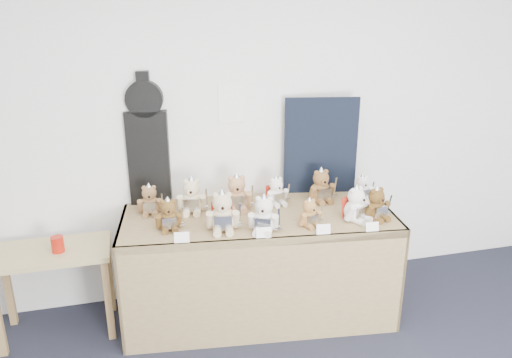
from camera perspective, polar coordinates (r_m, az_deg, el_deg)
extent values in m
plane|color=white|center=(3.93, -2.62, 5.25)|extent=(6.00, 0.00, 6.00)
cube|color=white|center=(3.87, -2.80, 8.63)|extent=(0.21, 0.00, 0.30)
cube|color=brown|center=(3.73, 0.26, -4.40)|extent=(2.10, 1.07, 0.06)
cube|color=brown|center=(3.55, 1.18, -12.82)|extent=(2.00, 0.26, 0.84)
cube|color=brown|center=(3.91, -14.61, -10.27)|extent=(0.12, 0.83, 0.84)
cube|color=brown|center=(4.14, 14.19, -8.45)|extent=(0.12, 0.83, 0.84)
cube|color=tan|center=(3.84, -22.41, -7.76)|extent=(0.81, 0.45, 0.04)
cube|color=olive|center=(4.23, -26.49, -11.01)|extent=(0.05, 0.05, 0.63)
cube|color=olive|center=(3.80, -16.50, -13.14)|extent=(0.05, 0.05, 0.63)
cube|color=olive|center=(4.12, -16.42, -10.42)|extent=(0.05, 0.05, 0.63)
cube|color=black|center=(3.88, -12.15, 2.34)|extent=(0.32, 0.14, 0.73)
cylinder|color=black|center=(3.77, -12.64, 8.95)|extent=(0.28, 0.14, 0.27)
cube|color=black|center=(3.75, -12.77, 10.58)|extent=(0.10, 0.10, 0.18)
cube|color=black|center=(4.04, 7.41, 3.75)|extent=(0.58, 0.13, 0.79)
cylinder|color=#AE180B|center=(3.76, -21.73, -6.94)|extent=(0.09, 0.09, 0.11)
ellipsoid|color=brown|center=(3.50, -9.93, -4.69)|extent=(0.15, 0.13, 0.15)
sphere|color=brown|center=(3.46, -10.02, -3.20)|extent=(0.11, 0.11, 0.11)
cylinder|color=brown|center=(3.42, -9.96, -3.62)|extent=(0.05, 0.03, 0.05)
sphere|color=black|center=(3.41, -9.94, -3.73)|extent=(0.02, 0.02, 0.02)
sphere|color=brown|center=(3.44, -10.65, -2.60)|extent=(0.03, 0.03, 0.03)
sphere|color=brown|center=(3.45, -9.48, -2.51)|extent=(0.03, 0.03, 0.03)
cylinder|color=brown|center=(3.48, -11.07, -4.80)|extent=(0.04, 0.08, 0.11)
cylinder|color=brown|center=(3.48, -8.76, -4.61)|extent=(0.04, 0.08, 0.11)
cylinder|color=brown|center=(3.47, -10.38, -5.72)|extent=(0.05, 0.10, 0.04)
cylinder|color=brown|center=(3.47, -9.28, -5.62)|extent=(0.05, 0.10, 0.04)
cube|color=silver|center=(3.45, -9.86, -5.02)|extent=(0.10, 0.02, 0.08)
cone|color=silver|center=(3.44, -10.07, -2.50)|extent=(0.09, 0.09, 0.07)
cube|color=silver|center=(3.47, -8.40, -4.32)|extent=(0.01, 0.04, 0.15)
cube|color=silver|center=(3.49, -8.35, -5.20)|extent=(0.04, 0.01, 0.01)
ellipsoid|color=#CCB690|center=(3.44, -3.84, -4.61)|extent=(0.21, 0.18, 0.19)
sphere|color=#CCB690|center=(3.39, -3.89, -2.69)|extent=(0.14, 0.14, 0.14)
cylinder|color=#CCB690|center=(3.34, -3.84, -3.23)|extent=(0.06, 0.04, 0.06)
sphere|color=black|center=(3.32, -3.82, -3.37)|extent=(0.02, 0.02, 0.02)
sphere|color=#CCB690|center=(3.37, -4.66, -1.89)|extent=(0.04, 0.04, 0.04)
sphere|color=#CCB690|center=(3.37, -3.16, -1.83)|extent=(0.04, 0.04, 0.04)
cylinder|color=#CCB690|center=(3.41, -5.31, -4.68)|extent=(0.07, 0.11, 0.14)
cylinder|color=#CCB690|center=(3.42, -2.35, -4.56)|extent=(0.07, 0.11, 0.14)
cylinder|color=#CCB690|center=(3.40, -4.48, -5.89)|extent=(0.07, 0.13, 0.06)
cylinder|color=#CCB690|center=(3.40, -3.06, -5.83)|extent=(0.07, 0.13, 0.06)
cube|color=silver|center=(3.37, -3.78, -5.03)|extent=(0.12, 0.04, 0.10)
cone|color=silver|center=(3.37, -3.91, -1.79)|extent=(0.12, 0.12, 0.09)
cube|color=silver|center=(3.39, -1.87, -4.21)|extent=(0.02, 0.05, 0.19)
cube|color=silver|center=(3.42, -1.86, -5.34)|extent=(0.06, 0.02, 0.01)
cube|color=#A52112|center=(3.49, -3.91, -3.93)|extent=(0.15, 0.05, 0.17)
ellipsoid|color=silver|center=(3.42, 0.91, -4.83)|extent=(0.21, 0.20, 0.17)
sphere|color=silver|center=(3.37, 0.92, -3.08)|extent=(0.12, 0.12, 0.12)
cylinder|color=silver|center=(3.33, 0.80, -3.58)|extent=(0.06, 0.05, 0.05)
sphere|color=black|center=(3.31, 0.76, -3.70)|extent=(0.02, 0.02, 0.02)
sphere|color=silver|center=(3.36, 0.24, -2.28)|extent=(0.04, 0.04, 0.04)
sphere|color=silver|center=(3.35, 1.61, -2.36)|extent=(0.04, 0.04, 0.04)
cylinder|color=silver|center=(3.40, -0.48, -4.77)|extent=(0.08, 0.10, 0.13)
cylinder|color=silver|center=(3.39, 2.22, -4.93)|extent=(0.08, 0.10, 0.13)
cylinder|color=silver|center=(3.39, 0.13, -5.95)|extent=(0.09, 0.12, 0.05)
cylinder|color=silver|center=(3.38, 1.42, -6.03)|extent=(0.09, 0.12, 0.05)
cube|color=silver|center=(3.36, 0.76, -5.23)|extent=(0.11, 0.06, 0.09)
cone|color=silver|center=(3.35, 0.93, -2.25)|extent=(0.11, 0.11, 0.08)
cube|color=silver|center=(3.36, 2.63, -4.65)|extent=(0.03, 0.04, 0.18)
cube|color=silver|center=(3.39, 2.62, -5.69)|extent=(0.05, 0.03, 0.01)
ellipsoid|color=#A2723D|center=(3.52, 6.07, -4.45)|extent=(0.16, 0.14, 0.13)
sphere|color=#A2723D|center=(3.49, 6.12, -3.13)|extent=(0.10, 0.10, 0.10)
cylinder|color=#A2723D|center=(3.46, 6.51, -3.47)|extent=(0.04, 0.03, 0.04)
sphere|color=black|center=(3.45, 6.65, -3.55)|extent=(0.02, 0.02, 0.02)
sphere|color=#A2723D|center=(3.46, 5.71, -2.66)|extent=(0.03, 0.03, 0.03)
sphere|color=#A2723D|center=(3.49, 6.56, -2.46)|extent=(0.03, 0.03, 0.03)
cylinder|color=#A2723D|center=(3.47, 5.38, -4.66)|extent=(0.05, 0.08, 0.10)
cylinder|color=#A2723D|center=(3.54, 7.06, -4.24)|extent=(0.05, 0.08, 0.10)
cylinder|color=#A2723D|center=(3.49, 6.08, -5.39)|extent=(0.06, 0.09, 0.04)
cylinder|color=#A2723D|center=(3.52, 6.87, -5.18)|extent=(0.06, 0.09, 0.04)
cube|color=silver|center=(3.48, 6.56, -4.70)|extent=(0.09, 0.04, 0.07)
cone|color=silver|center=(3.47, 6.14, -2.51)|extent=(0.08, 0.08, 0.06)
cube|color=silver|center=(3.54, 7.42, -3.94)|extent=(0.02, 0.03, 0.14)
cube|color=silver|center=(3.56, 7.39, -4.72)|extent=(0.04, 0.02, 0.01)
ellipsoid|color=white|center=(3.65, 11.27, -3.56)|extent=(0.21, 0.20, 0.17)
sphere|color=white|center=(3.61, 11.38, -1.92)|extent=(0.12, 0.12, 0.12)
cylinder|color=white|center=(3.59, 12.03, -2.29)|extent=(0.06, 0.05, 0.05)
sphere|color=black|center=(3.58, 12.26, -2.37)|extent=(0.02, 0.02, 0.02)
sphere|color=white|center=(3.57, 11.03, -1.36)|extent=(0.04, 0.04, 0.04)
sphere|color=white|center=(3.63, 11.83, -1.06)|extent=(0.04, 0.04, 0.04)
cylinder|color=white|center=(3.58, 10.73, -3.87)|extent=(0.08, 0.10, 0.13)
cylinder|color=white|center=(3.70, 12.30, -3.21)|extent=(0.08, 0.10, 0.13)
cylinder|color=white|center=(3.61, 11.57, -4.69)|extent=(0.09, 0.12, 0.05)
cylinder|color=white|center=(3.67, 12.30, -4.36)|extent=(0.09, 0.12, 0.05)
cube|color=silver|center=(3.62, 12.08, -3.80)|extent=(0.11, 0.06, 0.09)
cone|color=silver|center=(3.59, 11.44, -1.14)|extent=(0.10, 0.10, 0.08)
cube|color=silver|center=(3.70, 12.73, -2.80)|extent=(0.03, 0.04, 0.18)
cube|color=silver|center=(3.73, 12.65, -3.76)|extent=(0.05, 0.03, 0.01)
cube|color=#A52112|center=(3.69, 10.51, -3.09)|extent=(0.13, 0.09, 0.15)
ellipsoid|color=brown|center=(3.71, 13.48, -3.45)|extent=(0.19, 0.17, 0.16)
sphere|color=brown|center=(3.67, 13.61, -1.94)|extent=(0.12, 0.12, 0.12)
cylinder|color=brown|center=(3.64, 14.12, -2.31)|extent=(0.05, 0.04, 0.05)
sphere|color=black|center=(3.63, 14.30, -2.40)|extent=(0.02, 0.02, 0.02)
sphere|color=brown|center=(3.63, 13.23, -1.39)|extent=(0.04, 0.04, 0.04)
sphere|color=brown|center=(3.68, 14.10, -1.18)|extent=(0.04, 0.04, 0.04)
cylinder|color=brown|center=(3.65, 12.83, -3.68)|extent=(0.07, 0.10, 0.12)
cylinder|color=brown|center=(3.74, 14.54, -3.21)|extent=(0.07, 0.10, 0.12)
cylinder|color=brown|center=(3.67, 13.59, -4.50)|extent=(0.07, 0.11, 0.05)
cylinder|color=brown|center=(3.71, 14.40, -4.26)|extent=(0.07, 0.11, 0.05)
cube|color=silver|center=(3.67, 14.13, -3.72)|extent=(0.10, 0.04, 0.09)
cone|color=silver|center=(3.65, 13.67, -1.22)|extent=(0.10, 0.10, 0.08)
cube|color=silver|center=(3.74, 14.96, -2.86)|extent=(0.02, 0.04, 0.17)
cube|color=silver|center=(3.76, 14.88, -3.75)|extent=(0.05, 0.02, 0.01)
ellipsoid|color=beige|center=(3.75, -7.30, -2.66)|extent=(0.20, 0.18, 0.17)
sphere|color=beige|center=(3.71, -7.37, -0.99)|extent=(0.13, 0.13, 0.13)
cylinder|color=beige|center=(3.66, -7.44, -1.43)|extent=(0.06, 0.04, 0.05)
sphere|color=black|center=(3.64, -7.46, -1.54)|extent=(0.02, 0.02, 0.02)
sphere|color=beige|center=(3.70, -8.05, -0.27)|extent=(0.04, 0.04, 0.04)
sphere|color=beige|center=(3.69, -6.76, -0.26)|extent=(0.04, 0.04, 0.04)
cylinder|color=beige|center=(3.74, -8.60, -2.68)|extent=(0.07, 0.10, 0.13)
cylinder|color=beige|center=(3.72, -6.06, -2.65)|extent=(0.07, 0.10, 0.13)
cylinder|color=beige|center=(3.72, -7.95, -3.74)|extent=(0.08, 0.12, 0.05)
cylinder|color=beige|center=(3.71, -6.73, -3.73)|extent=(0.08, 0.12, 0.05)
cube|color=silver|center=(3.69, -7.39, -3.00)|extent=(0.12, 0.04, 0.10)
cone|color=silver|center=(3.69, -7.41, -0.20)|extent=(0.11, 0.11, 0.08)
cube|color=silver|center=(3.70, -5.68, -2.35)|extent=(0.02, 0.05, 0.18)
cube|color=silver|center=(3.72, -5.64, -3.35)|extent=(0.05, 0.02, 0.01)
ellipsoid|color=tan|center=(3.77, -2.20, -2.36)|extent=(0.20, 0.18, 0.18)
sphere|color=tan|center=(3.73, -2.22, -0.64)|extent=(0.13, 0.13, 0.13)
cylinder|color=tan|center=(3.68, -2.15, -1.09)|extent=(0.06, 0.04, 0.06)
sphere|color=black|center=(3.66, -2.13, -1.20)|extent=(0.02, 0.02, 0.02)
sphere|color=tan|center=(3.71, -2.89, 0.08)|extent=(0.04, 0.04, 0.04)
sphere|color=tan|center=(3.71, -1.57, 0.13)|extent=(0.04, 0.04, 0.04)
cylinder|color=tan|center=(3.74, -3.48, -2.41)|extent=(0.06, 0.10, 0.14)
cylinder|color=tan|center=(3.75, -0.87, -2.30)|extent=(0.06, 0.10, 0.14)
cylinder|color=tan|center=(3.73, -2.73, -3.47)|extent=(0.07, 0.12, 0.05)
cylinder|color=tan|center=(3.74, -1.49, -3.42)|extent=(0.07, 0.12, 0.05)
cube|color=silver|center=(3.70, -2.11, -2.69)|extent=(0.12, 0.04, 0.10)
cone|color=silver|center=(3.71, -2.23, 0.17)|extent=(0.11, 0.11, 0.09)
cube|color=silver|center=(3.73, -0.44, -1.98)|extent=(0.02, 0.05, 0.19)
cube|color=silver|center=(3.76, -0.44, -3.00)|extent=(0.05, 0.01, 0.01)
ellipsoid|color=white|center=(3.87, 2.29, -1.98)|extent=(0.16, 0.15, 0.14)
sphere|color=white|center=(3.84, 2.31, -0.64)|extent=(0.11, 0.11, 0.11)
cylinder|color=white|center=(3.80, 2.62, -0.97)|extent=(0.05, 0.03, 0.04)
sphere|color=black|center=(3.79, 2.73, -1.05)|extent=(0.02, 0.02, 0.02)
sphere|color=white|center=(3.81, 1.86, -0.14)|extent=(0.03, 0.03, 0.03)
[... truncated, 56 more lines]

